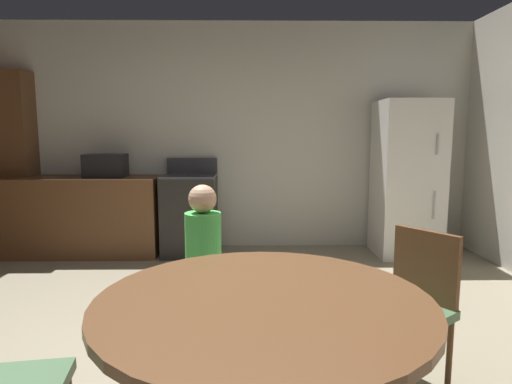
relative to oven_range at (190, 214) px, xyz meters
The scene contains 10 objects.
ground_plane 2.75m from the oven_range, 80.36° to the right, with size 14.00×14.00×0.00m, color gray.
wall_back 1.07m from the oven_range, 41.16° to the left, with size 6.08×0.12×2.70m, color beige.
kitchen_counter 1.32m from the oven_range, behind, with size 1.94×0.60×0.90m, color brown.
pantry_column 2.15m from the oven_range, behind, with size 0.44×0.36×2.10m, color brown.
oven_range is the anchor object (origin of this frame).
refrigerator 2.52m from the oven_range, ahead, with size 0.68×0.68×1.76m.
microwave 1.10m from the oven_range, behind, with size 0.44×0.32×0.26m, color black.
dining_table 3.41m from the oven_range, 77.32° to the right, with size 1.31×1.31×0.76m.
chair_northeast 3.14m from the oven_range, 60.02° to the right, with size 0.56×0.56×0.87m.
person_child 2.42m from the oven_range, 80.17° to the right, with size 0.28×0.28×1.09m.
Camera 1 is at (0.24, -2.27, 1.39)m, focal length 30.38 mm.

